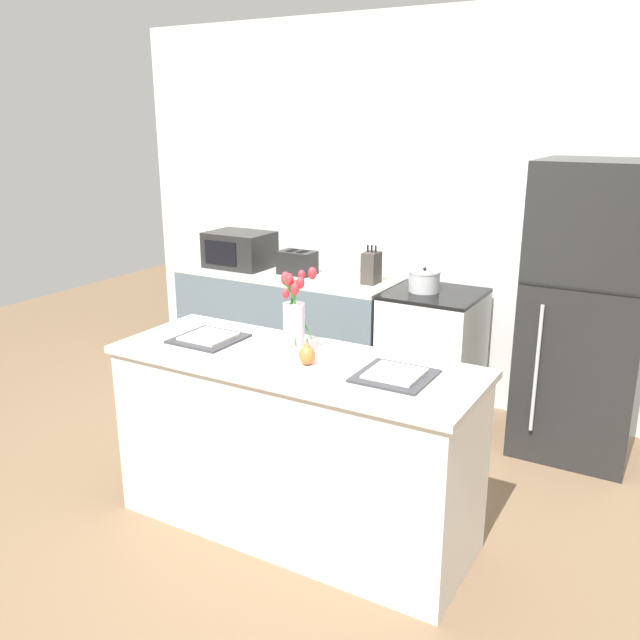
{
  "coord_description": "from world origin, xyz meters",
  "views": [
    {
      "loc": [
        1.61,
        -2.54,
        2.0
      ],
      "look_at": [
        0.0,
        0.25,
        1.04
      ],
      "focal_mm": 38.0,
      "sensor_mm": 36.0,
      "label": 1
    }
  ],
  "objects_px": {
    "toaster": "(297,262)",
    "knife_block": "(371,268)",
    "stove_range": "(432,356)",
    "cooking_pot": "(424,281)",
    "plate_setting_right": "(395,375)",
    "pear_figurine": "(307,354)",
    "microwave": "(240,250)",
    "plate_setting_left": "(209,338)",
    "flower_vase": "(294,319)",
    "refrigerator": "(586,313)"
  },
  "relations": [
    {
      "from": "toaster",
      "to": "knife_block",
      "type": "distance_m",
      "value": 0.6
    },
    {
      "from": "stove_range",
      "to": "knife_block",
      "type": "distance_m",
      "value": 0.73
    },
    {
      "from": "cooking_pot",
      "to": "plate_setting_right",
      "type": "bearing_deg",
      "value": -72.76
    },
    {
      "from": "cooking_pot",
      "to": "toaster",
      "type": "bearing_deg",
      "value": 178.73
    },
    {
      "from": "pear_figurine",
      "to": "cooking_pot",
      "type": "distance_m",
      "value": 1.64
    },
    {
      "from": "plate_setting_right",
      "to": "microwave",
      "type": "bearing_deg",
      "value": 141.64
    },
    {
      "from": "toaster",
      "to": "knife_block",
      "type": "bearing_deg",
      "value": 0.37
    },
    {
      "from": "pear_figurine",
      "to": "plate_setting_left",
      "type": "bearing_deg",
      "value": 174.83
    },
    {
      "from": "toaster",
      "to": "cooking_pot",
      "type": "xyz_separation_m",
      "value": [
        1.0,
        -0.02,
        -0.01
      ]
    },
    {
      "from": "plate_setting_left",
      "to": "toaster",
      "type": "bearing_deg",
      "value": 106.1
    },
    {
      "from": "flower_vase",
      "to": "plate_setting_left",
      "type": "xyz_separation_m",
      "value": [
        -0.5,
        -0.02,
        -0.17
      ]
    },
    {
      "from": "plate_setting_left",
      "to": "toaster",
      "type": "distance_m",
      "value": 1.67
    },
    {
      "from": "stove_range",
      "to": "pear_figurine",
      "type": "distance_m",
      "value": 1.73
    },
    {
      "from": "flower_vase",
      "to": "knife_block",
      "type": "bearing_deg",
      "value": 102.94
    },
    {
      "from": "plate_setting_right",
      "to": "microwave",
      "type": "xyz_separation_m",
      "value": [
        -2.01,
        1.59,
        0.1
      ]
    },
    {
      "from": "toaster",
      "to": "flower_vase",
      "type": "bearing_deg",
      "value": -58.58
    },
    {
      "from": "stove_range",
      "to": "knife_block",
      "type": "xyz_separation_m",
      "value": [
        -0.48,
        0.01,
        0.56
      ]
    },
    {
      "from": "flower_vase",
      "to": "microwave",
      "type": "distance_m",
      "value": 2.16
    },
    {
      "from": "plate_setting_right",
      "to": "toaster",
      "type": "height_order",
      "value": "toaster"
    },
    {
      "from": "refrigerator",
      "to": "cooking_pot",
      "type": "relative_size",
      "value": 8.43
    },
    {
      "from": "flower_vase",
      "to": "microwave",
      "type": "bearing_deg",
      "value": 133.34
    },
    {
      "from": "plate_setting_right",
      "to": "toaster",
      "type": "distance_m",
      "value": 2.19
    },
    {
      "from": "toaster",
      "to": "cooking_pot",
      "type": "distance_m",
      "value": 1.0
    },
    {
      "from": "toaster",
      "to": "knife_block",
      "type": "xyz_separation_m",
      "value": [
        0.6,
        0.0,
        0.03
      ]
    },
    {
      "from": "pear_figurine",
      "to": "knife_block",
      "type": "distance_m",
      "value": 1.73
    },
    {
      "from": "stove_range",
      "to": "pear_figurine",
      "type": "bearing_deg",
      "value": -89.87
    },
    {
      "from": "cooking_pot",
      "to": "stove_range",
      "type": "bearing_deg",
      "value": 9.43
    },
    {
      "from": "pear_figurine",
      "to": "plate_setting_left",
      "type": "xyz_separation_m",
      "value": [
        -0.62,
        0.06,
        -0.04
      ]
    },
    {
      "from": "refrigerator",
      "to": "flower_vase",
      "type": "relative_size",
      "value": 4.18
    },
    {
      "from": "flower_vase",
      "to": "plate_setting_left",
      "type": "relative_size",
      "value": 1.33
    },
    {
      "from": "flower_vase",
      "to": "pear_figurine",
      "type": "height_order",
      "value": "flower_vase"
    },
    {
      "from": "pear_figurine",
      "to": "plate_setting_right",
      "type": "distance_m",
      "value": 0.42
    },
    {
      "from": "flower_vase",
      "to": "microwave",
      "type": "xyz_separation_m",
      "value": [
        -1.48,
        1.57,
        -0.07
      ]
    },
    {
      "from": "stove_range",
      "to": "plate_setting_right",
      "type": "height_order",
      "value": "plate_setting_right"
    },
    {
      "from": "flower_vase",
      "to": "toaster",
      "type": "height_order",
      "value": "flower_vase"
    },
    {
      "from": "plate_setting_left",
      "to": "pear_figurine",
      "type": "bearing_deg",
      "value": -5.17
    },
    {
      "from": "pear_figurine",
      "to": "cooking_pot",
      "type": "xyz_separation_m",
      "value": [
        -0.08,
        1.63,
        -0.0
      ]
    },
    {
      "from": "refrigerator",
      "to": "knife_block",
      "type": "bearing_deg",
      "value": 179.48
    },
    {
      "from": "flower_vase",
      "to": "pear_figurine",
      "type": "distance_m",
      "value": 0.19
    },
    {
      "from": "refrigerator",
      "to": "pear_figurine",
      "type": "bearing_deg",
      "value": -119.88
    },
    {
      "from": "stove_range",
      "to": "toaster",
      "type": "height_order",
      "value": "toaster"
    },
    {
      "from": "refrigerator",
      "to": "microwave",
      "type": "relative_size",
      "value": 3.7
    },
    {
      "from": "refrigerator",
      "to": "microwave",
      "type": "bearing_deg",
      "value": -179.97
    },
    {
      "from": "plate_setting_right",
      "to": "cooking_pot",
      "type": "relative_size",
      "value": 1.52
    },
    {
      "from": "pear_figurine",
      "to": "toaster",
      "type": "height_order",
      "value": "toaster"
    },
    {
      "from": "pear_figurine",
      "to": "cooking_pot",
      "type": "height_order",
      "value": "cooking_pot"
    },
    {
      "from": "refrigerator",
      "to": "flower_vase",
      "type": "xyz_separation_m",
      "value": [
        -1.06,
        -1.57,
        0.21
      ]
    },
    {
      "from": "pear_figurine",
      "to": "stove_range",
      "type": "bearing_deg",
      "value": 90.13
    },
    {
      "from": "toaster",
      "to": "knife_block",
      "type": "relative_size",
      "value": 1.04
    },
    {
      "from": "plate_setting_right",
      "to": "flower_vase",
      "type": "bearing_deg",
      "value": 177.62
    }
  ]
}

